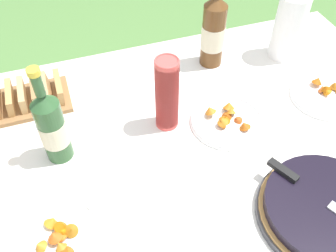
{
  "coord_description": "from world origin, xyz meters",
  "views": [
    {
      "loc": [
        -0.23,
        -0.62,
        1.62
      ],
      "look_at": [
        0.02,
        0.1,
        0.8
      ],
      "focal_mm": 40.0,
      "sensor_mm": 36.0,
      "label": 1
    }
  ],
  "objects_px": {
    "berry_tart": "(325,211)",
    "paper_towel_roll": "(289,27)",
    "snack_plate_far": "(325,95)",
    "serving_knife": "(319,196)",
    "snack_plate_near": "(60,237)",
    "cup_stack": "(167,95)",
    "bread_board": "(30,97)",
    "cider_bottle_green": "(52,127)",
    "cider_bottle_amber": "(213,32)",
    "snack_plate_left": "(227,120)"
  },
  "relations": [
    {
      "from": "cup_stack",
      "to": "bread_board",
      "type": "height_order",
      "value": "cup_stack"
    },
    {
      "from": "berry_tart",
      "to": "bread_board",
      "type": "height_order",
      "value": "bread_board"
    },
    {
      "from": "cider_bottle_amber",
      "to": "snack_plate_near",
      "type": "xyz_separation_m",
      "value": [
        -0.64,
        -0.54,
        -0.12
      ]
    },
    {
      "from": "snack_plate_near",
      "to": "bread_board",
      "type": "height_order",
      "value": "bread_board"
    },
    {
      "from": "cider_bottle_amber",
      "to": "snack_plate_left",
      "type": "bearing_deg",
      "value": -103.32
    },
    {
      "from": "serving_knife",
      "to": "cider_bottle_amber",
      "type": "relative_size",
      "value": 0.99
    },
    {
      "from": "paper_towel_roll",
      "to": "bread_board",
      "type": "distance_m",
      "value": 0.95
    },
    {
      "from": "serving_knife",
      "to": "snack_plate_near",
      "type": "bearing_deg",
      "value": -126.41
    },
    {
      "from": "snack_plate_far",
      "to": "paper_towel_roll",
      "type": "relative_size",
      "value": 0.94
    },
    {
      "from": "snack_plate_near",
      "to": "paper_towel_roll",
      "type": "distance_m",
      "value": 1.05
    },
    {
      "from": "cup_stack",
      "to": "snack_plate_far",
      "type": "distance_m",
      "value": 0.57
    },
    {
      "from": "berry_tart",
      "to": "snack_plate_far",
      "type": "distance_m",
      "value": 0.48
    },
    {
      "from": "cup_stack",
      "to": "bread_board",
      "type": "xyz_separation_m",
      "value": [
        -0.41,
        0.24,
        -0.1
      ]
    },
    {
      "from": "paper_towel_roll",
      "to": "cider_bottle_green",
      "type": "bearing_deg",
      "value": -165.72
    },
    {
      "from": "cider_bottle_green",
      "to": "cider_bottle_amber",
      "type": "relative_size",
      "value": 0.92
    },
    {
      "from": "paper_towel_roll",
      "to": "bread_board",
      "type": "relative_size",
      "value": 0.96
    },
    {
      "from": "berry_tart",
      "to": "snack_plate_far",
      "type": "xyz_separation_m",
      "value": [
        0.28,
        0.39,
        -0.02
      ]
    },
    {
      "from": "cup_stack",
      "to": "cider_bottle_green",
      "type": "bearing_deg",
      "value": -176.82
    },
    {
      "from": "berry_tart",
      "to": "cider_bottle_green",
      "type": "xyz_separation_m",
      "value": [
        -0.62,
        0.43,
        0.09
      ]
    },
    {
      "from": "cup_stack",
      "to": "cider_bottle_green",
      "type": "xyz_separation_m",
      "value": [
        -0.34,
        -0.02,
        -0.0
      ]
    },
    {
      "from": "paper_towel_roll",
      "to": "bread_board",
      "type": "xyz_separation_m",
      "value": [
        -0.95,
        0.03,
        -0.1
      ]
    },
    {
      "from": "snack_plate_near",
      "to": "paper_towel_roll",
      "type": "xyz_separation_m",
      "value": [
        0.92,
        0.5,
        0.11
      ]
    },
    {
      "from": "cider_bottle_green",
      "to": "snack_plate_left",
      "type": "bearing_deg",
      "value": -4.46
    },
    {
      "from": "cider_bottle_green",
      "to": "paper_towel_roll",
      "type": "height_order",
      "value": "cider_bottle_green"
    },
    {
      "from": "snack_plate_far",
      "to": "bread_board",
      "type": "relative_size",
      "value": 0.9
    },
    {
      "from": "snack_plate_far",
      "to": "cup_stack",
      "type": "bearing_deg",
      "value": 174.18
    },
    {
      "from": "cider_bottle_green",
      "to": "paper_towel_roll",
      "type": "bearing_deg",
      "value": 14.28
    },
    {
      "from": "cider_bottle_amber",
      "to": "bread_board",
      "type": "height_order",
      "value": "cider_bottle_amber"
    },
    {
      "from": "serving_knife",
      "to": "snack_plate_left",
      "type": "bearing_deg",
      "value": 167.86
    },
    {
      "from": "cider_bottle_green",
      "to": "serving_knife",
      "type": "bearing_deg",
      "value": -33.38
    },
    {
      "from": "snack_plate_far",
      "to": "paper_towel_roll",
      "type": "bearing_deg",
      "value": 93.34
    },
    {
      "from": "berry_tart",
      "to": "snack_plate_near",
      "type": "bearing_deg",
      "value": 166.79
    },
    {
      "from": "berry_tart",
      "to": "snack_plate_far",
      "type": "height_order",
      "value": "berry_tart"
    },
    {
      "from": "snack_plate_near",
      "to": "berry_tart",
      "type": "bearing_deg",
      "value": -13.21
    },
    {
      "from": "snack_plate_near",
      "to": "serving_knife",
      "type": "bearing_deg",
      "value": -11.23
    },
    {
      "from": "cider_bottle_green",
      "to": "snack_plate_left",
      "type": "distance_m",
      "value": 0.54
    },
    {
      "from": "cider_bottle_amber",
      "to": "snack_plate_left",
      "type": "relative_size",
      "value": 1.47
    },
    {
      "from": "snack_plate_far",
      "to": "bread_board",
      "type": "xyz_separation_m",
      "value": [
        -0.96,
        0.3,
        0.02
      ]
    },
    {
      "from": "cup_stack",
      "to": "bread_board",
      "type": "bearing_deg",
      "value": 149.7
    },
    {
      "from": "cider_bottle_amber",
      "to": "snack_plate_left",
      "type": "height_order",
      "value": "cider_bottle_amber"
    },
    {
      "from": "cider_bottle_green",
      "to": "paper_towel_roll",
      "type": "relative_size",
      "value": 1.31
    },
    {
      "from": "serving_knife",
      "to": "snack_plate_near",
      "type": "relative_size",
      "value": 1.62
    },
    {
      "from": "berry_tart",
      "to": "paper_towel_roll",
      "type": "xyz_separation_m",
      "value": [
        0.26,
        0.65,
        0.1
      ]
    },
    {
      "from": "berry_tart",
      "to": "cup_stack",
      "type": "xyz_separation_m",
      "value": [
        -0.28,
        0.45,
        0.1
      ]
    },
    {
      "from": "serving_knife",
      "to": "cup_stack",
      "type": "distance_m",
      "value": 0.5
    },
    {
      "from": "cup_stack",
      "to": "snack_plate_left",
      "type": "relative_size",
      "value": 1.06
    },
    {
      "from": "serving_knife",
      "to": "cup_stack",
      "type": "xyz_separation_m",
      "value": [
        -0.27,
        0.42,
        0.06
      ]
    },
    {
      "from": "snack_plate_near",
      "to": "cup_stack",
      "type": "bearing_deg",
      "value": 37.62
    },
    {
      "from": "berry_tart",
      "to": "cider_bottle_amber",
      "type": "xyz_separation_m",
      "value": [
        -0.02,
        0.7,
        0.11
      ]
    },
    {
      "from": "cup_stack",
      "to": "bread_board",
      "type": "distance_m",
      "value": 0.48
    }
  ]
}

